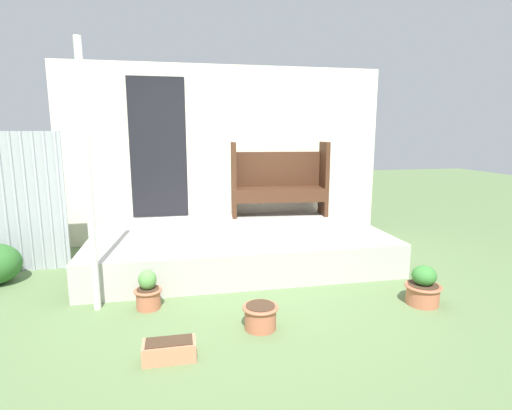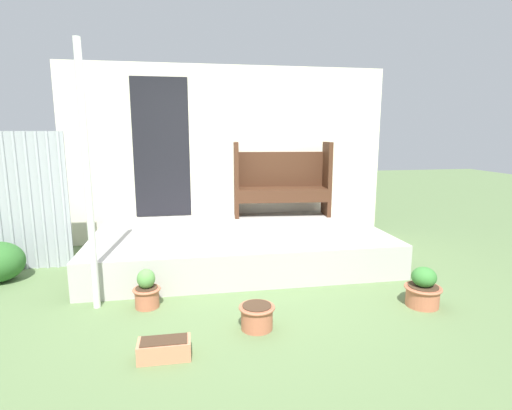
# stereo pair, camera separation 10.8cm
# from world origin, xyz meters

# --- Properties ---
(ground_plane) EXTENTS (24.00, 24.00, 0.00)m
(ground_plane) POSITION_xyz_m (0.00, 0.00, 0.00)
(ground_plane) COLOR #5B7547
(porch_slab) EXTENTS (3.60, 2.11, 0.40)m
(porch_slab) POSITION_xyz_m (0.13, 1.05, 0.20)
(porch_slab) COLOR #B2AFA8
(porch_slab) RESTS_ON ground_plane
(house_wall) EXTENTS (4.80, 0.08, 2.60)m
(house_wall) POSITION_xyz_m (0.09, 2.13, 1.30)
(house_wall) COLOR beige
(house_wall) RESTS_ON ground_plane
(support_post) EXTENTS (0.07, 0.07, 2.43)m
(support_post) POSITION_xyz_m (-1.40, -0.13, 1.22)
(support_post) COLOR silver
(support_post) RESTS_ON ground_plane
(bench) EXTENTS (1.45, 0.53, 1.10)m
(bench) POSITION_xyz_m (0.88, 1.87, 0.94)
(bench) COLOR #422616
(bench) RESTS_ON porch_slab
(flower_pot_left) EXTENTS (0.26, 0.26, 0.38)m
(flower_pot_left) POSITION_xyz_m (-0.92, -0.20, 0.16)
(flower_pot_left) COLOR #B76647
(flower_pot_left) RESTS_ON ground_plane
(flower_pot_middle) EXTENTS (0.31, 0.31, 0.21)m
(flower_pot_middle) POSITION_xyz_m (0.03, -0.80, 0.12)
(flower_pot_middle) COLOR #B76647
(flower_pot_middle) RESTS_ON ground_plane
(flower_pot_right) EXTENTS (0.35, 0.35, 0.38)m
(flower_pot_right) POSITION_xyz_m (1.67, -0.63, 0.17)
(flower_pot_right) COLOR #B76647
(flower_pot_right) RESTS_ON ground_plane
(planter_box_rect) EXTENTS (0.38, 0.18, 0.15)m
(planter_box_rect) POSITION_xyz_m (-0.72, -1.12, 0.07)
(planter_box_rect) COLOR tan
(planter_box_rect) RESTS_ON ground_plane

